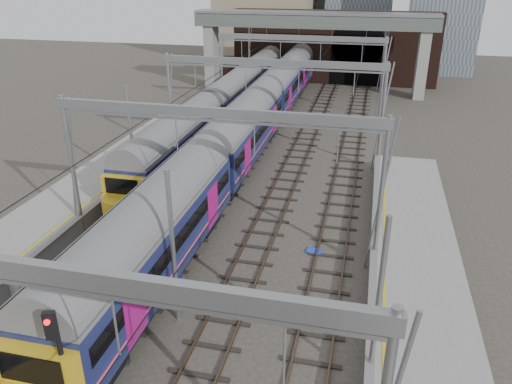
% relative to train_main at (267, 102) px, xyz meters
% --- Properties ---
extents(ground, '(160.00, 160.00, 0.00)m').
position_rel_train_main_xyz_m(ground, '(2.00, -29.82, -2.60)').
color(ground, '#38332D').
rests_on(ground, ground).
extents(tracks, '(14.40, 80.00, 0.22)m').
position_rel_train_main_xyz_m(tracks, '(2.00, -14.82, -2.58)').
color(tracks, '#4C3828').
rests_on(tracks, ground).
extents(overhead_line, '(16.80, 80.00, 8.00)m').
position_rel_train_main_xyz_m(overhead_line, '(2.00, -8.33, 3.97)').
color(overhead_line, gray).
rests_on(overhead_line, ground).
extents(retaining_wall, '(28.00, 2.75, 9.00)m').
position_rel_train_main_xyz_m(retaining_wall, '(3.40, 22.11, 1.73)').
color(retaining_wall, '#311C15').
rests_on(retaining_wall, ground).
extents(overbridge, '(28.00, 3.00, 9.25)m').
position_rel_train_main_xyz_m(overbridge, '(2.00, 16.18, 4.67)').
color(overbridge, gray).
rests_on(overbridge, ground).
extents(train_main, '(2.98, 68.90, 5.07)m').
position_rel_train_main_xyz_m(train_main, '(0.00, 0.00, 0.00)').
color(train_main, black).
rests_on(train_main, ground).
extents(train_second, '(2.67, 46.37, 4.64)m').
position_rel_train_main_xyz_m(train_second, '(-4.00, 2.45, -0.19)').
color(train_second, black).
rests_on(train_second, ground).
extents(signal_near_centre, '(0.40, 0.48, 5.10)m').
position_rel_train_main_xyz_m(signal_near_centre, '(0.97, -34.24, 0.60)').
color(signal_near_centre, black).
rests_on(signal_near_centre, ground).
extents(relay_cabinet, '(0.54, 0.46, 1.04)m').
position_rel_train_main_xyz_m(relay_cabinet, '(-5.80, -28.01, -2.08)').
color(relay_cabinet, silver).
rests_on(relay_cabinet, ground).
extents(equip_cover_a, '(0.98, 0.73, 0.11)m').
position_rel_train_main_xyz_m(equip_cover_a, '(0.66, -25.17, -2.54)').
color(equip_cover_a, blue).
rests_on(equip_cover_a, ground).
extents(equip_cover_b, '(0.98, 0.73, 0.11)m').
position_rel_train_main_xyz_m(equip_cover_b, '(0.20, -17.76, -2.54)').
color(equip_cover_b, blue).
rests_on(equip_cover_b, ground).
extents(equip_cover_c, '(0.90, 0.71, 0.09)m').
position_rel_train_main_xyz_m(equip_cover_c, '(7.09, -20.95, -2.55)').
color(equip_cover_c, blue).
rests_on(equip_cover_c, ground).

